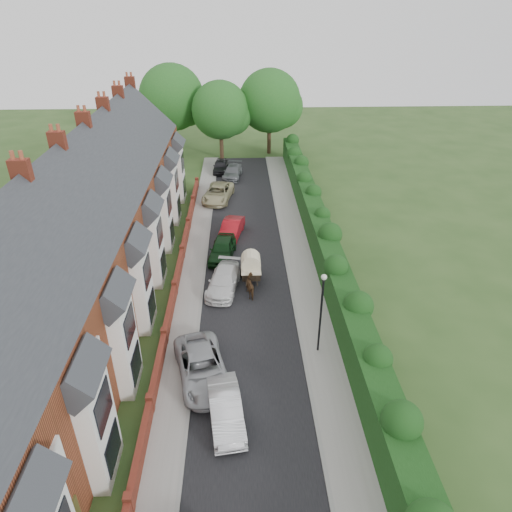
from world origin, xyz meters
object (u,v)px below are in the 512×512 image
(car_red, at_px, (231,229))
(car_black, at_px, (221,166))
(car_silver_a, at_px, (226,409))
(car_beige, at_px, (218,193))
(horse_cart, at_px, (251,265))
(lamppost, at_px, (322,304))
(car_grey, at_px, (233,172))
(car_green, at_px, (222,249))
(horse, at_px, (252,286))
(car_silver_b, at_px, (202,367))
(car_white, at_px, (224,281))

(car_red, bearing_deg, car_black, 107.58)
(car_silver_a, height_order, car_beige, car_beige)
(horse_cart, bearing_deg, lamppost, -64.70)
(car_red, bearing_deg, car_grey, 102.71)
(lamppost, distance_m, car_black, 31.76)
(car_green, xyz_separation_m, car_black, (-0.72, 19.98, -0.07))
(car_black, height_order, horse, horse)
(car_silver_b, height_order, car_grey, car_silver_b)
(car_silver_b, height_order, horse_cart, horse_cart)
(car_white, relative_size, car_beige, 0.88)
(car_beige, xyz_separation_m, horse, (2.82, -16.73, -0.04))
(lamppost, bearing_deg, car_beige, 105.86)
(car_silver_a, relative_size, horse_cart, 1.34)
(car_white, bearing_deg, car_beige, 103.66)
(lamppost, xyz_separation_m, horse_cart, (-3.58, 7.57, -1.99))
(car_green, height_order, horse, car_green)
(car_grey, bearing_deg, car_white, -83.12)
(lamppost, bearing_deg, car_red, 109.01)
(car_beige, distance_m, car_grey, 6.62)
(car_silver_b, xyz_separation_m, car_green, (0.72, 12.84, 0.01))
(car_silver_a, relative_size, car_black, 1.06)
(car_black, xyz_separation_m, horse_cart, (2.82, -23.43, 0.62))
(car_silver_a, height_order, car_silver_b, car_silver_b)
(car_red, distance_m, horse_cart, 7.15)
(car_red, xyz_separation_m, horse_cart, (1.43, -6.98, 0.61))
(car_black, bearing_deg, car_silver_a, -85.15)
(lamppost, relative_size, car_silver_a, 1.22)
(car_white, height_order, horse_cart, horse_cart)
(car_beige, bearing_deg, car_silver_b, -79.65)
(car_black, bearing_deg, lamppost, -75.54)
(car_white, bearing_deg, horse, -12.66)
(car_white, xyz_separation_m, car_beige, (-0.92, 15.93, 0.06))
(car_white, distance_m, car_grey, 22.41)
(car_white, xyz_separation_m, car_grey, (0.48, 22.40, -0.01))
(horse, xyz_separation_m, horse_cart, (-0.00, 1.78, 0.61))
(lamppost, height_order, car_red, lamppost)
(car_grey, xyz_separation_m, car_black, (-1.40, 2.00, 0.02))
(car_white, xyz_separation_m, horse, (1.90, -0.81, 0.02))
(car_green, bearing_deg, car_black, 100.03)
(car_white, xyz_separation_m, car_red, (0.47, 7.95, 0.02))
(car_red, bearing_deg, car_silver_a, -77.56)
(car_silver_b, xyz_separation_m, car_white, (0.92, 8.43, -0.06))
(car_red, height_order, car_black, car_red)
(car_grey, bearing_deg, car_green, -84.06)
(car_black, xyz_separation_m, horse, (2.82, -25.21, 0.01))
(car_white, bearing_deg, horse_cart, 37.37)
(car_silver_a, bearing_deg, car_beige, 84.54)
(car_silver_b, height_order, horse, car_silver_b)
(car_silver_b, distance_m, car_black, 32.83)
(car_white, height_order, car_red, car_red)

